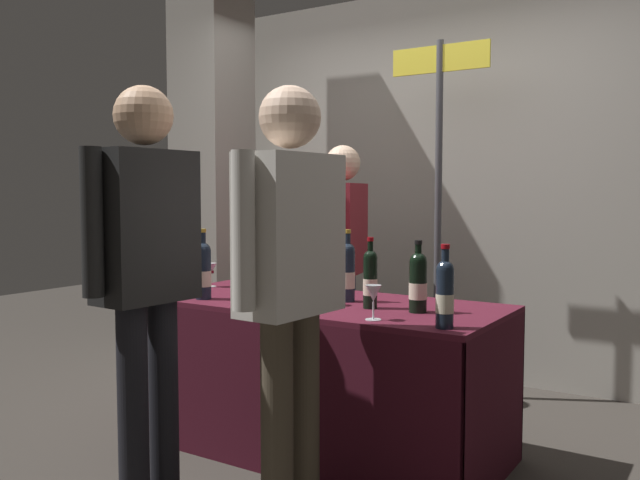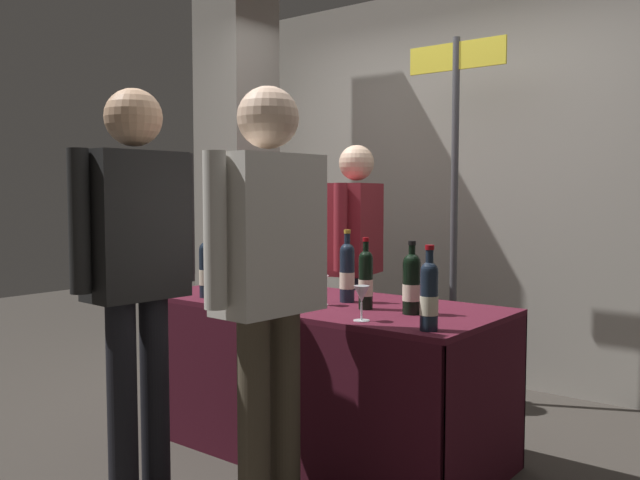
% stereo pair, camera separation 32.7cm
% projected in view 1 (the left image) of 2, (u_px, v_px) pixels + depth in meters
% --- Properties ---
extents(ground_plane, '(12.00, 12.00, 0.00)m').
position_uv_depth(ground_plane, '(320.00, 448.00, 3.35)').
color(ground_plane, '#38332D').
extents(back_partition, '(5.10, 0.12, 2.68)m').
position_uv_depth(back_partition, '(450.00, 183.00, 4.67)').
color(back_partition, '#9E998E').
rests_on(back_partition, ground_plane).
extents(concrete_pillar, '(0.45, 0.45, 3.46)m').
position_uv_depth(concrete_pillar, '(212.00, 130.00, 4.91)').
color(concrete_pillar, gray).
rests_on(concrete_pillar, ground_plane).
extents(tasting_table, '(1.78, 0.80, 0.74)m').
position_uv_depth(tasting_table, '(320.00, 345.00, 3.31)').
color(tasting_table, '#4C1423').
rests_on(tasting_table, ground_plane).
extents(featured_wine_bottle, '(0.07, 0.07, 0.31)m').
position_uv_depth(featured_wine_bottle, '(253.00, 269.00, 3.54)').
color(featured_wine_bottle, black).
rests_on(featured_wine_bottle, tasting_table).
extents(display_bottle_0, '(0.07, 0.07, 0.33)m').
position_uv_depth(display_bottle_0, '(445.00, 293.00, 2.62)').
color(display_bottle_0, '#192333').
rests_on(display_bottle_0, tasting_table).
extents(display_bottle_1, '(0.08, 0.08, 0.35)m').
position_uv_depth(display_bottle_1, '(203.00, 270.00, 3.34)').
color(display_bottle_1, '#192333').
rests_on(display_bottle_1, tasting_table).
extents(display_bottle_2, '(0.08, 0.08, 0.32)m').
position_uv_depth(display_bottle_2, '(418.00, 281.00, 2.97)').
color(display_bottle_2, black).
rests_on(display_bottle_2, tasting_table).
extents(display_bottle_3, '(0.07, 0.07, 0.33)m').
position_uv_depth(display_bottle_3, '(370.00, 278.00, 3.07)').
color(display_bottle_3, black).
rests_on(display_bottle_3, tasting_table).
extents(display_bottle_4, '(0.07, 0.07, 0.35)m').
position_uv_depth(display_bottle_4, '(348.00, 271.00, 3.27)').
color(display_bottle_4, '#192333').
rests_on(display_bottle_4, tasting_table).
extents(wine_glass_near_vendor, '(0.07, 0.07, 0.13)m').
position_uv_depth(wine_glass_near_vendor, '(210.00, 270.00, 3.78)').
color(wine_glass_near_vendor, silver).
rests_on(wine_glass_near_vendor, tasting_table).
extents(wine_glass_mid, '(0.07, 0.07, 0.15)m').
position_uv_depth(wine_glass_mid, '(373.00, 295.00, 2.80)').
color(wine_glass_mid, silver).
rests_on(wine_glass_mid, tasting_table).
extents(wine_glass_near_taster, '(0.07, 0.07, 0.14)m').
position_uv_depth(wine_glass_near_taster, '(324.00, 284.00, 3.16)').
color(wine_glass_near_taster, silver).
rests_on(wine_glass_near_taster, tasting_table).
extents(vendor_presenter, '(0.29, 0.55, 1.56)m').
position_uv_depth(vendor_presenter, '(343.00, 250.00, 4.10)').
color(vendor_presenter, '#2D3347').
rests_on(vendor_presenter, ground_plane).
extents(taster_foreground_right, '(0.23, 0.57, 1.69)m').
position_uv_depth(taster_foreground_right, '(146.00, 258.00, 2.65)').
color(taster_foreground_right, black).
rests_on(taster_foreground_right, ground_plane).
extents(taster_foreground_left, '(0.23, 0.59, 1.66)m').
position_uv_depth(taster_foreground_left, '(290.00, 268.00, 2.47)').
color(taster_foreground_left, '#4C4233').
rests_on(taster_foreground_left, ground_plane).
extents(booth_signpost, '(0.62, 0.04, 2.20)m').
position_uv_depth(booth_signpost, '(439.00, 177.00, 4.13)').
color(booth_signpost, '#47474C').
rests_on(booth_signpost, ground_plane).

